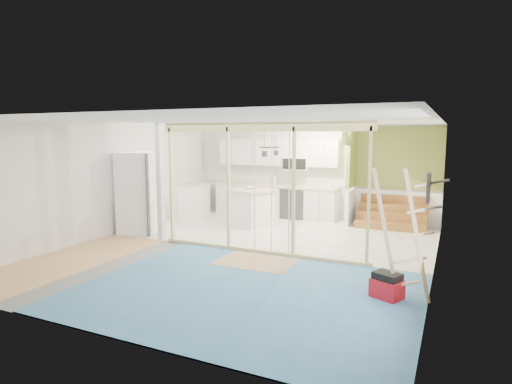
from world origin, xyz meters
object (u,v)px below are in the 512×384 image
at_px(island, 251,208).
at_px(ladder, 405,236).
at_px(fridge, 139,193).
at_px(toolbox, 387,286).

relative_size(island, ladder, 0.65).
height_order(fridge, ladder, fridge).
bearing_deg(ladder, island, 120.24).
xyz_separation_m(fridge, island, (2.09, 1.85, -0.50)).
relative_size(fridge, ladder, 1.03).
bearing_deg(island, toolbox, -25.27).
bearing_deg(toolbox, ladder, 17.75).
relative_size(island, toolbox, 2.45).
relative_size(fridge, toolbox, 3.87).
bearing_deg(toolbox, island, 161.52).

